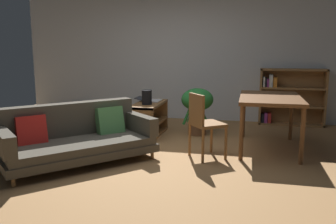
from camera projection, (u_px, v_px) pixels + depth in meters
The scene contains 10 objects.
ground_plane at pixel (144, 154), 4.93m from camera, with size 8.16×8.16×0.00m, color #9E7042.
back_wall_panel at pixel (181, 53), 7.28m from camera, with size 6.80×0.10×2.70m, color silver.
fabric_couch at pixel (76, 137), 4.59m from camera, with size 1.92×1.97×0.74m.
media_console at pixel (149, 119), 6.00m from camera, with size 0.42×1.01×0.55m.
open_laptop at pixel (150, 100), 6.15m from camera, with size 0.42×0.33×0.06m.
desk_speaker at pixel (147, 97), 5.74m from camera, with size 0.16×0.16×0.23m.
potted_floor_plant at pixel (197, 104), 5.98m from camera, with size 0.54×0.54×0.79m.
dining_table at pixel (270, 102), 5.08m from camera, with size 0.85×1.38×0.78m.
dining_chair_near at pixel (203, 122), 4.68m from camera, with size 0.55×0.55×0.87m.
bookshelf at pixel (288, 97), 6.80m from camera, with size 1.20×0.28×1.08m.
Camera 1 is at (1.40, -4.55, 1.45)m, focal length 37.93 mm.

